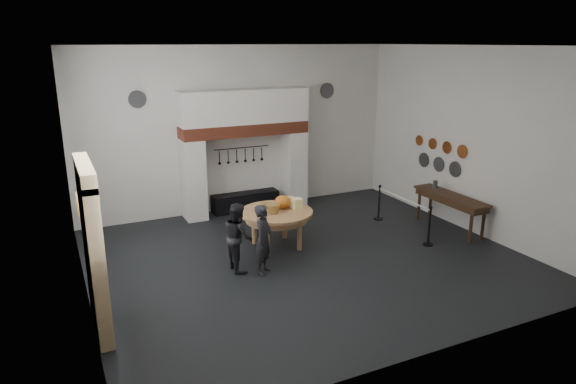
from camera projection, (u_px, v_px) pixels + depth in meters
name	position (u px, v px, depth m)	size (l,w,h in m)	color
floor	(306.00, 258.00, 11.28)	(9.00, 8.00, 0.02)	black
ceiling	(308.00, 46.00, 10.01)	(9.00, 8.00, 0.02)	silver
wall_back	(240.00, 129.00, 14.11)	(9.00, 0.02, 4.50)	silver
wall_front	(439.00, 214.00, 7.18)	(9.00, 0.02, 4.50)	silver
wall_left	(75.00, 183.00, 8.80)	(0.02, 8.00, 4.50)	silver
wall_right	(471.00, 141.00, 12.50)	(0.02, 8.00, 4.50)	silver
chimney_pier_left	(193.00, 180.00, 13.54)	(0.55, 0.70, 2.15)	silver
chimney_pier_right	(294.00, 168.00, 14.75)	(0.55, 0.70, 2.15)	silver
hearth_brick_band	(245.00, 129.00, 13.79)	(3.50, 0.72, 0.32)	#9E442B
chimney_hood	(244.00, 106.00, 13.62)	(3.50, 0.70, 0.90)	silver
iron_range	(245.00, 201.00, 14.44)	(1.90, 0.45, 0.50)	black
utensil_rail	(242.00, 148.00, 14.19)	(0.02, 0.02, 1.60)	black
door_recess	(88.00, 257.00, 8.22)	(0.04, 1.10, 2.50)	black
door_jamb_near	(99.00, 270.00, 7.64)	(0.22, 0.30, 2.60)	tan
door_jamb_far	(90.00, 239.00, 8.85)	(0.22, 0.30, 2.60)	tan
door_lintel	(84.00, 172.00, 7.87)	(0.22, 1.70, 0.30)	tan
wall_plaque	(79.00, 205.00, 9.69)	(0.05, 0.34, 0.44)	gold
work_table	(276.00, 212.00, 11.68)	(1.67, 1.67, 0.07)	tan
pumpkin	(282.00, 202.00, 11.79)	(0.36, 0.36, 0.31)	orange
cheese_block_big	(297.00, 204.00, 11.80)	(0.22, 0.22, 0.24)	#FEF497
cheese_block_small	(291.00, 201.00, 12.05)	(0.18, 0.18, 0.20)	#DEC384
wicker_basket	(273.00, 209.00, 11.44)	(0.32, 0.32, 0.22)	#A26D3B
bread_loaf	(266.00, 204.00, 11.91)	(0.31, 0.18, 0.13)	olive
visitor_near	(263.00, 239.00, 10.37)	(0.53, 0.35, 1.46)	black
visitor_far	(238.00, 237.00, 10.55)	(0.70, 0.54, 1.44)	black
side_table	(451.00, 196.00, 12.79)	(0.55, 2.20, 0.06)	#382414
pewter_jug	(435.00, 185.00, 13.27)	(0.12, 0.12, 0.22)	#525257
copper_pan_a	(462.00, 151.00, 12.74)	(0.34, 0.34, 0.03)	#C6662D
copper_pan_b	(447.00, 147.00, 13.22)	(0.32, 0.32, 0.03)	#C6662D
copper_pan_c	(433.00, 144.00, 13.70)	(0.30, 0.30, 0.03)	#C6662D
copper_pan_d	(419.00, 140.00, 14.17)	(0.28, 0.28, 0.03)	#C6662D
pewter_plate_left	(455.00, 169.00, 13.06)	(0.40, 0.40, 0.03)	#4C4C51
pewter_plate_mid	(439.00, 164.00, 13.58)	(0.40, 0.40, 0.03)	#4C4C51
pewter_plate_right	(424.00, 160.00, 14.10)	(0.40, 0.40, 0.03)	#4C4C51
pewter_plate_back_left	(137.00, 99.00, 12.70)	(0.44, 0.44, 0.03)	#4C4C51
pewter_plate_back_right	(327.00, 91.00, 14.92)	(0.44, 0.44, 0.03)	#4C4C51
barrier_post_near	(429.00, 227.00, 11.88)	(0.05, 0.05, 0.90)	black
barrier_post_far	(379.00, 203.00, 13.62)	(0.05, 0.05, 0.90)	black
barrier_rope	(404.00, 199.00, 12.64)	(0.04, 0.04, 2.00)	silver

